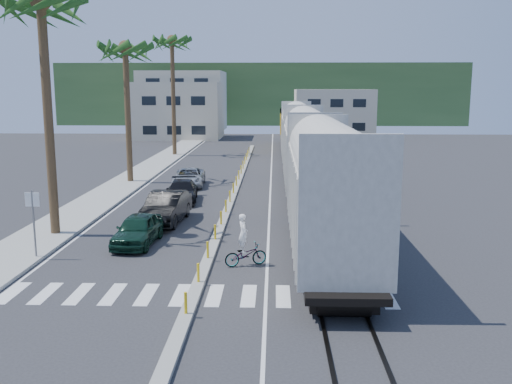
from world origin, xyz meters
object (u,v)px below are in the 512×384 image
(cyclist, at_px, (245,250))
(car_lead, at_px, (138,230))
(street_sign, at_px, (33,214))
(car_second, at_px, (166,208))

(cyclist, bearing_deg, car_lead, 38.93)
(street_sign, bearing_deg, car_second, 58.33)
(car_second, bearing_deg, cyclist, -53.80)
(car_lead, height_order, cyclist, cyclist)
(car_second, relative_size, cyclist, 2.38)
(car_second, distance_m, cyclist, 8.76)
(street_sign, height_order, car_second, street_sign)
(street_sign, xyz_separation_m, car_second, (4.25, 6.89, -1.14))
(car_second, height_order, cyclist, cyclist)
(car_second, bearing_deg, street_sign, -117.50)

